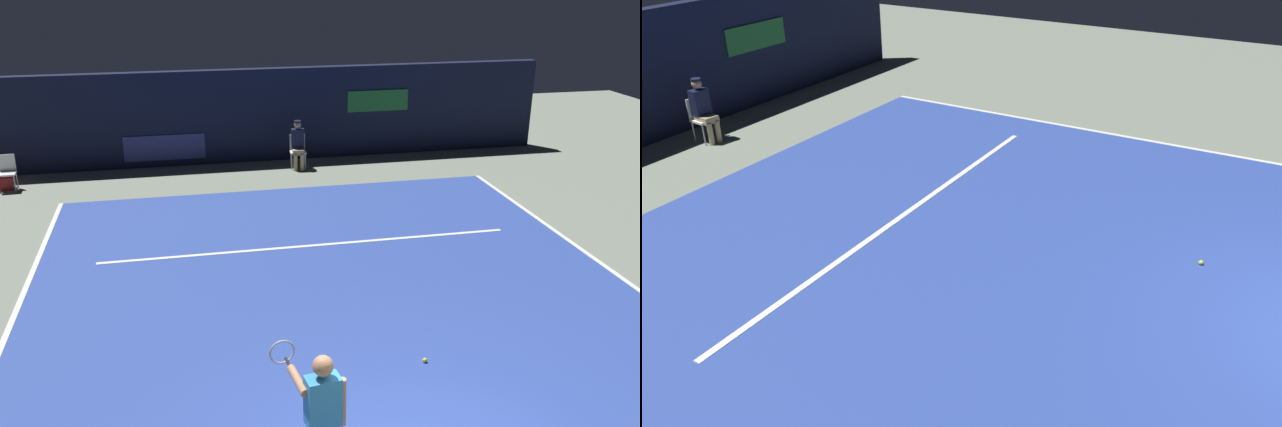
% 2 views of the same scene
% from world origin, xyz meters
% --- Properties ---
extents(ground_plane, '(32.22, 32.22, 0.00)m').
position_xyz_m(ground_plane, '(0.00, 4.69, 0.00)').
color(ground_plane, gray).
extents(court_surface, '(10.64, 11.37, 0.01)m').
position_xyz_m(court_surface, '(0.00, 4.69, 0.01)').
color(court_surface, '#2D479E').
rests_on(court_surface, ground).
extents(line_sideline_left, '(0.10, 11.37, 0.01)m').
position_xyz_m(line_sideline_left, '(5.27, 4.69, 0.01)').
color(line_sideline_left, white).
rests_on(line_sideline_left, court_surface).
extents(line_service, '(8.30, 0.10, 0.01)m').
position_xyz_m(line_service, '(0.00, 6.68, 0.01)').
color(line_service, white).
rests_on(line_service, court_surface).
extents(line_judge_on_chair, '(0.47, 0.55, 1.32)m').
position_xyz_m(line_judge_on_chair, '(0.74, 12.11, 0.69)').
color(line_judge_on_chair, white).
rests_on(line_judge_on_chair, ground).
extents(tennis_ball, '(0.07, 0.07, 0.07)m').
position_xyz_m(tennis_ball, '(0.81, 2.18, 0.05)').
color(tennis_ball, '#CCE033').
rests_on(tennis_ball, court_surface).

